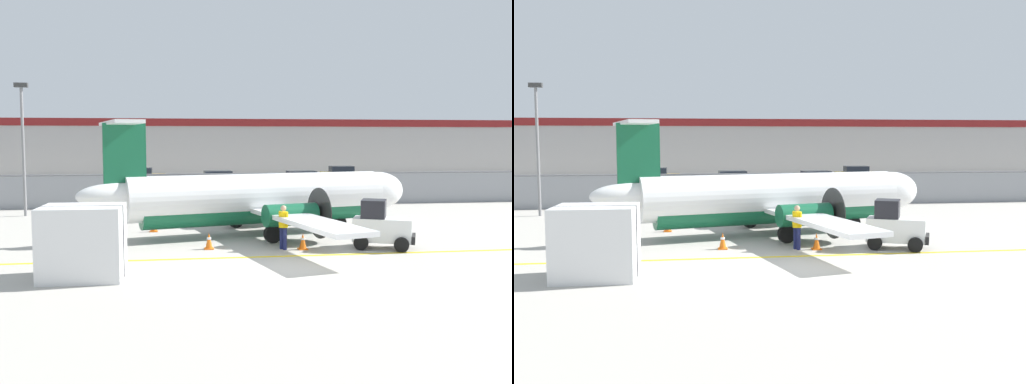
% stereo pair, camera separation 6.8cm
% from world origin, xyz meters
% --- Properties ---
extents(ground_plane, '(140.00, 140.00, 0.01)m').
position_xyz_m(ground_plane, '(0.00, 2.00, 0.00)').
color(ground_plane, '#ADA89E').
extents(perimeter_fence, '(98.00, 0.10, 2.10)m').
position_xyz_m(perimeter_fence, '(0.00, 18.00, 1.12)').
color(perimeter_fence, gray).
rests_on(perimeter_fence, ground).
extents(parking_lot_strip, '(98.00, 17.00, 0.12)m').
position_xyz_m(parking_lot_strip, '(0.00, 29.50, 0.06)').
color(parking_lot_strip, '#38383A').
rests_on(parking_lot_strip, ground).
extents(background_building, '(91.00, 8.10, 6.50)m').
position_xyz_m(background_building, '(0.00, 47.99, 3.26)').
color(background_building, '#BCB7B2').
rests_on(background_building, ground).
extents(commuter_airplane, '(15.15, 15.92, 4.92)m').
position_xyz_m(commuter_airplane, '(0.41, 6.96, 1.60)').
color(commuter_airplane, white).
rests_on(commuter_airplane, ground).
extents(baggage_tug, '(2.58, 2.11, 1.88)m').
position_xyz_m(baggage_tug, '(4.34, 2.99, 0.86)').
color(baggage_tug, silver).
rests_on(baggage_tug, ground).
extents(ground_crew_worker, '(0.45, 0.53, 1.70)m').
position_xyz_m(ground_crew_worker, '(0.55, 3.29, 0.95)').
color(ground_crew_worker, '#191E4C').
rests_on(ground_crew_worker, ground).
extents(cargo_container, '(2.46, 2.07, 2.20)m').
position_xyz_m(cargo_container, '(-6.30, -0.33, 1.10)').
color(cargo_container, silver).
rests_on(cargo_container, ground).
extents(traffic_cone_near_left, '(0.36, 0.36, 0.64)m').
position_xyz_m(traffic_cone_near_left, '(-2.27, 3.74, 0.31)').
color(traffic_cone_near_left, orange).
rests_on(traffic_cone_near_left, ground).
extents(traffic_cone_near_right, '(0.36, 0.36, 0.64)m').
position_xyz_m(traffic_cone_near_right, '(1.29, 3.17, 0.31)').
color(traffic_cone_near_right, orange).
rests_on(traffic_cone_near_right, ground).
extents(traffic_cone_far_left, '(0.36, 0.36, 0.64)m').
position_xyz_m(traffic_cone_far_left, '(6.62, 9.31, 0.31)').
color(traffic_cone_far_left, orange).
rests_on(traffic_cone_far_left, ground).
extents(traffic_cone_far_right, '(0.36, 0.36, 0.64)m').
position_xyz_m(traffic_cone_far_right, '(-4.53, 8.30, 0.31)').
color(traffic_cone_far_right, orange).
rests_on(traffic_cone_far_right, ground).
extents(parked_car_0, '(4.27, 2.15, 1.58)m').
position_xyz_m(parked_car_0, '(-13.55, 24.47, 0.89)').
color(parked_car_0, black).
rests_on(parked_car_0, parking_lot_strip).
extents(parked_car_1, '(4.21, 2.02, 1.58)m').
position_xyz_m(parked_car_1, '(-6.61, 34.45, 0.89)').
color(parked_car_1, '#B28C19').
rests_on(parked_car_1, parking_lot_strip).
extents(parked_car_2, '(4.29, 2.19, 1.58)m').
position_xyz_m(parked_car_2, '(0.02, 28.46, 0.89)').
color(parked_car_2, '#19662D').
rests_on(parked_car_2, parking_lot_strip).
extents(parked_car_3, '(4.31, 2.24, 1.58)m').
position_xyz_m(parked_car_3, '(6.76, 27.49, 0.89)').
color(parked_car_3, red).
rests_on(parked_car_3, parking_lot_strip).
extents(parked_car_4, '(4.27, 2.15, 1.58)m').
position_xyz_m(parked_car_4, '(12.48, 35.39, 0.89)').
color(parked_car_4, '#B28C19').
rests_on(parked_car_4, parking_lot_strip).
extents(apron_light_pole, '(0.70, 0.30, 7.27)m').
position_xyz_m(apron_light_pole, '(-11.74, 14.82, 4.30)').
color(apron_light_pole, slate).
rests_on(apron_light_pole, ground).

